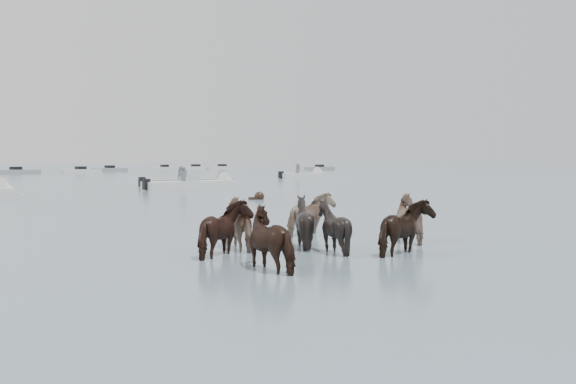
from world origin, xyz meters
TOP-DOWN VIEW (x-y plane):
  - ground at (0.00, 0.00)m, footprint 400.00×400.00m
  - pony_herd at (2.64, -0.02)m, footprint 5.83×4.84m
  - swimming_pony at (9.86, 14.08)m, footprint 0.72×0.44m
  - motorboat_c at (13.57, 27.49)m, footprint 6.52×1.83m
  - motorboat_d at (12.16, 24.17)m, footprint 6.04×1.76m
  - motorboat_e at (28.99, 36.99)m, footprint 5.03×1.65m

SIDE VIEW (x-z plane):
  - ground at x=0.00m, z-range 0.00..0.00m
  - swimming_pony at x=9.86m, z-range -0.12..0.32m
  - motorboat_c at x=13.57m, z-range -0.74..1.18m
  - motorboat_d at x=12.16m, z-range -0.74..1.18m
  - motorboat_e at x=28.99m, z-range -0.73..1.19m
  - pony_herd at x=2.64m, z-range -0.21..1.04m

